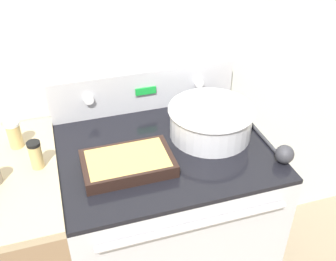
{
  "coord_description": "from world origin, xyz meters",
  "views": [
    {
      "loc": [
        -0.35,
        -0.84,
        1.86
      ],
      "look_at": [
        0.02,
        0.34,
        1.01
      ],
      "focal_mm": 42.0,
      "sensor_mm": 36.0,
      "label": 1
    }
  ],
  "objects_px": {
    "casserole_dish": "(128,163)",
    "spice_jar_black_cap": "(36,155)",
    "mixing_bowl": "(211,120)",
    "ladle": "(282,153)",
    "spice_jar_white_cap": "(14,134)"
  },
  "relations": [
    {
      "from": "casserole_dish",
      "to": "ladle",
      "type": "bearing_deg",
      "value": -11.99
    },
    {
      "from": "ladle",
      "to": "spice_jar_black_cap",
      "type": "bearing_deg",
      "value": 166.35
    },
    {
      "from": "spice_jar_white_cap",
      "to": "spice_jar_black_cap",
      "type": "bearing_deg",
      "value": -64.39
    },
    {
      "from": "casserole_dish",
      "to": "spice_jar_black_cap",
      "type": "bearing_deg",
      "value": 163.42
    },
    {
      "from": "mixing_bowl",
      "to": "spice_jar_black_cap",
      "type": "relative_size",
      "value": 3.19
    },
    {
      "from": "mixing_bowl",
      "to": "casserole_dish",
      "type": "xyz_separation_m",
      "value": [
        -0.36,
        -0.11,
        -0.04
      ]
    },
    {
      "from": "casserole_dish",
      "to": "spice_jar_black_cap",
      "type": "height_order",
      "value": "spice_jar_black_cap"
    },
    {
      "from": "mixing_bowl",
      "to": "ladle",
      "type": "xyz_separation_m",
      "value": [
        0.19,
        -0.23,
        -0.04
      ]
    },
    {
      "from": "ladle",
      "to": "spice_jar_white_cap",
      "type": "height_order",
      "value": "spice_jar_white_cap"
    },
    {
      "from": "mixing_bowl",
      "to": "spice_jar_white_cap",
      "type": "distance_m",
      "value": 0.75
    },
    {
      "from": "mixing_bowl",
      "to": "spice_jar_black_cap",
      "type": "height_order",
      "value": "mixing_bowl"
    },
    {
      "from": "casserole_dish",
      "to": "spice_jar_black_cap",
      "type": "distance_m",
      "value": 0.32
    },
    {
      "from": "spice_jar_white_cap",
      "to": "casserole_dish",
      "type": "bearing_deg",
      "value": -32.62
    },
    {
      "from": "spice_jar_black_cap",
      "to": "spice_jar_white_cap",
      "type": "distance_m",
      "value": 0.17
    },
    {
      "from": "mixing_bowl",
      "to": "casserole_dish",
      "type": "relative_size",
      "value": 1.06
    }
  ]
}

